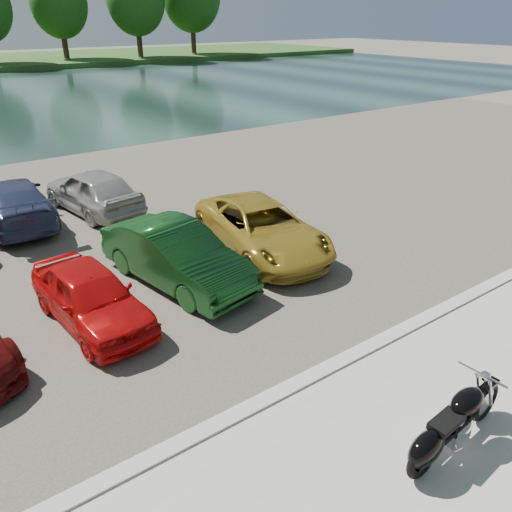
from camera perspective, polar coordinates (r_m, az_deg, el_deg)
The scene contains 10 objects.
ground at distance 8.71m, azimuth 20.26°, elevation -17.94°, with size 200.00×200.00×0.00m, color #595447.
promenade at distance 8.38m, azimuth 26.20°, elevation -20.93°, with size 60.00×6.00×0.10m, color #9C9A93.
kerb at distance 9.55m, azimuth 10.45°, elevation -11.54°, with size 60.00×0.30×0.14m, color #9C9A93.
parking_lot at distance 16.23m, azimuth -12.78°, elevation 4.37°, with size 60.00×18.00×0.04m, color #454037.
motorcycle at distance 7.91m, azimuth 21.16°, elevation -17.84°, with size 2.33×0.75×1.05m.
car_4 at distance 10.71m, azimuth -18.38°, elevation -4.34°, with size 1.44×3.59×1.22m, color red.
car_5 at distance 11.77m, azimuth -9.09°, elevation 0.08°, with size 1.48×4.26×1.40m, color #103B14.
car_6 at distance 13.23m, azimuth 0.68°, elevation 3.21°, with size 2.19×4.75×1.32m, color #A78726.
car_11 at distance 16.77m, azimuth -26.02°, elevation 5.57°, with size 1.89×4.64×1.35m, color navy.
car_12 at distance 16.83m, azimuth -18.14°, elevation 7.11°, with size 1.66×4.13×1.41m, color #9C9C98.
Camera 1 is at (-5.73, -3.03, 5.81)m, focal length 35.00 mm.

